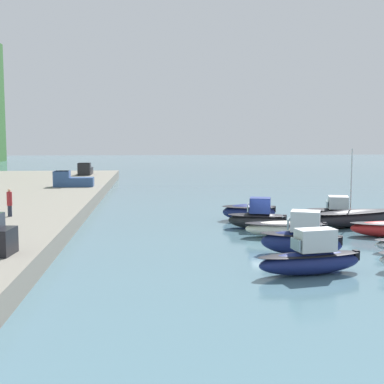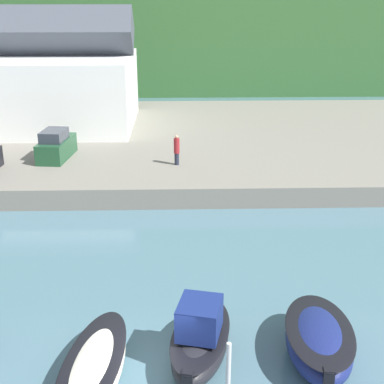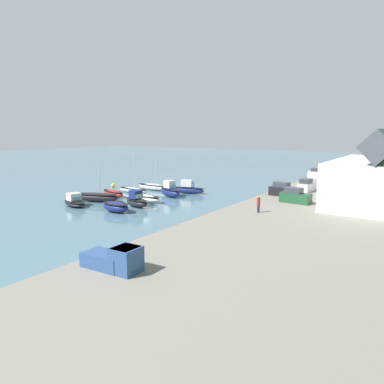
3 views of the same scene
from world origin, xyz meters
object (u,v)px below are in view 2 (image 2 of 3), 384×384
(moored_boat_3, at_px, (200,338))
(parked_car_3, at_px, (56,146))
(moored_boat_2, at_px, (93,372))
(moored_boat_4, at_px, (319,341))
(person_on_quay, at_px, (177,150))

(moored_boat_3, height_order, parked_car_3, parked_car_3)
(moored_boat_2, distance_m, parked_car_3, 23.44)
(moored_boat_4, height_order, parked_car_3, parked_car_3)
(moored_boat_3, bearing_deg, person_on_quay, 106.01)
(moored_boat_4, relative_size, parked_car_3, 1.15)
(moored_boat_3, distance_m, person_on_quay, 19.52)
(moored_boat_2, relative_size, person_on_quay, 2.95)
(moored_boat_2, bearing_deg, person_on_quay, 88.67)
(moored_boat_4, xyz_separation_m, parked_car_3, (-13.89, 21.32, 1.50))
(parked_car_3, bearing_deg, moored_boat_4, -50.50)
(moored_boat_2, xyz_separation_m, person_on_quay, (2.90, 20.85, 1.80))
(moored_boat_2, bearing_deg, parked_car_3, 111.02)
(moored_boat_3, bearing_deg, parked_car_3, 127.79)
(parked_car_3, height_order, person_on_quay, parked_car_3)
(moored_boat_2, relative_size, moored_boat_4, 1.26)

